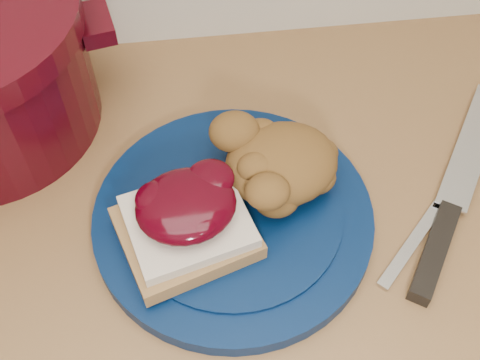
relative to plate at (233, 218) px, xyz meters
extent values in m
cylinder|color=#04183C|center=(0.00, 0.00, 0.00)|extent=(0.36, 0.36, 0.02)
cube|color=olive|center=(-0.05, -0.03, 0.02)|extent=(0.16, 0.15, 0.02)
cube|color=beige|center=(-0.05, -0.03, 0.04)|extent=(0.14, 0.13, 0.01)
ellipsoid|color=#31010A|center=(-0.05, -0.02, 0.06)|extent=(0.12, 0.11, 0.03)
ellipsoid|color=brown|center=(0.06, 0.03, 0.05)|extent=(0.14, 0.13, 0.06)
cube|color=black|center=(0.20, -0.07, 0.00)|extent=(0.09, 0.11, 0.02)
cube|color=silver|center=(0.29, 0.07, 0.00)|extent=(0.14, 0.19, 0.00)
cube|color=silver|center=(0.20, -0.04, -0.01)|extent=(0.13, 0.13, 0.00)
cube|color=#38050C|center=(-0.13, 0.22, 0.10)|extent=(0.05, 0.07, 0.02)
camera|label=1|loc=(-0.04, -0.35, 0.55)|focal=45.00mm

